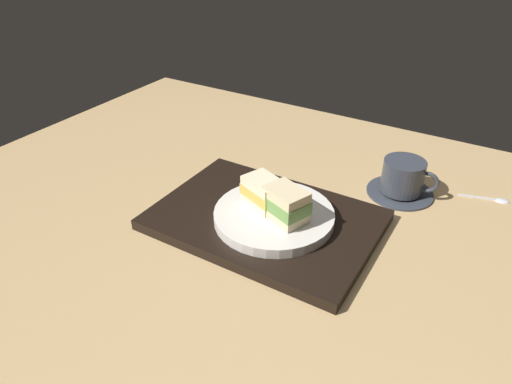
{
  "coord_description": "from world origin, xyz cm",
  "views": [
    {
      "loc": [
        31.98,
        -60.98,
        48.96
      ],
      "look_at": [
        -3.73,
        -1.75,
        5.0
      ],
      "focal_mm": 32.06,
      "sensor_mm": 36.0,
      "label": 1
    }
  ],
  "objects_px": {
    "coffee_cup": "(403,179)",
    "sandwich_near": "(264,192)",
    "teaspoon": "(496,199)",
    "sandwich_plate": "(274,216)",
    "sandwich_far": "(286,204)"
  },
  "relations": [
    {
      "from": "sandwich_plate",
      "to": "teaspoon",
      "type": "height_order",
      "value": "sandwich_plate"
    },
    {
      "from": "sandwich_plate",
      "to": "coffee_cup",
      "type": "xyz_separation_m",
      "value": [
        0.16,
        0.23,
        0.0
      ]
    },
    {
      "from": "teaspoon",
      "to": "sandwich_plate",
      "type": "bearing_deg",
      "value": -137.03
    },
    {
      "from": "sandwich_plate",
      "to": "sandwich_far",
      "type": "bearing_deg",
      "value": -18.64
    },
    {
      "from": "sandwich_plate",
      "to": "sandwich_far",
      "type": "relative_size",
      "value": 2.42
    },
    {
      "from": "coffee_cup",
      "to": "teaspoon",
      "type": "relative_size",
      "value": 1.41
    },
    {
      "from": "sandwich_plate",
      "to": "sandwich_far",
      "type": "xyz_separation_m",
      "value": [
        0.03,
        -0.01,
        0.04
      ]
    },
    {
      "from": "sandwich_plate",
      "to": "sandwich_near",
      "type": "bearing_deg",
      "value": 161.36
    },
    {
      "from": "sandwich_plate",
      "to": "teaspoon",
      "type": "distance_m",
      "value": 0.44
    },
    {
      "from": "sandwich_plate",
      "to": "sandwich_near",
      "type": "relative_size",
      "value": 2.42
    },
    {
      "from": "sandwich_plate",
      "to": "sandwich_near",
      "type": "xyz_separation_m",
      "value": [
        -0.03,
        0.01,
        0.03
      ]
    },
    {
      "from": "sandwich_far",
      "to": "sandwich_near",
      "type": "bearing_deg",
      "value": 161.36
    },
    {
      "from": "coffee_cup",
      "to": "sandwich_near",
      "type": "bearing_deg",
      "value": -129.91
    },
    {
      "from": "sandwich_near",
      "to": "sandwich_far",
      "type": "xyz_separation_m",
      "value": [
        0.05,
        -0.02,
        0.0
      ]
    },
    {
      "from": "coffee_cup",
      "to": "teaspoon",
      "type": "distance_m",
      "value": 0.18
    }
  ]
}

